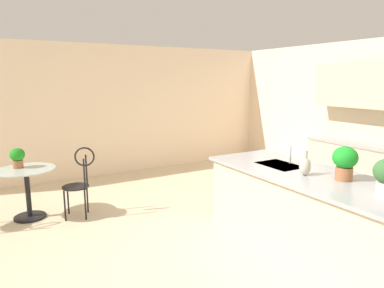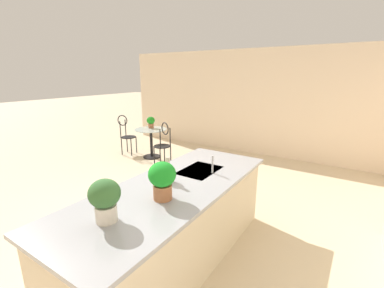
{
  "view_description": "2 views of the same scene",
  "coord_description": "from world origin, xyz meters",
  "px_view_note": "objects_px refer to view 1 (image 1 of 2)",
  "views": [
    {
      "loc": [
        2.92,
        -2.29,
        2.0
      ],
      "look_at": [
        -0.58,
        -0.26,
        1.24
      ],
      "focal_mm": 32.56,
      "sensor_mm": 36.0,
      "label": 1
    },
    {
      "loc": [
        2.35,
        2.43,
        2.08
      ],
      "look_at": [
        -1.32,
        0.04,
        0.89
      ],
      "focal_mm": 24.36,
      "sensor_mm": 36.0,
      "label": 2
    }
  ],
  "objects_px": {
    "chair_near_window": "(79,179)",
    "potted_plant_counter_near": "(345,161)",
    "bistro_table": "(28,188)",
    "potted_plant_on_table": "(17,157)",
    "vase_on_counter": "(305,166)"
  },
  "relations": [
    {
      "from": "chair_near_window",
      "to": "potted_plant_counter_near",
      "type": "distance_m",
      "value": 3.54
    },
    {
      "from": "chair_near_window",
      "to": "potted_plant_on_table",
      "type": "xyz_separation_m",
      "value": [
        -0.43,
        -0.75,
        0.33
      ]
    },
    {
      "from": "vase_on_counter",
      "to": "potted_plant_counter_near",
      "type": "bearing_deg",
      "value": 31.07
    },
    {
      "from": "chair_near_window",
      "to": "potted_plant_on_table",
      "type": "bearing_deg",
      "value": -120.12
    },
    {
      "from": "chair_near_window",
      "to": "potted_plant_counter_near",
      "type": "relative_size",
      "value": 2.81
    },
    {
      "from": "bistro_table",
      "to": "potted_plant_counter_near",
      "type": "distance_m",
      "value": 4.24
    },
    {
      "from": "bistro_table",
      "to": "vase_on_counter",
      "type": "bearing_deg",
      "value": 44.83
    },
    {
      "from": "potted_plant_on_table",
      "to": "potted_plant_counter_near",
      "type": "distance_m",
      "value": 4.33
    },
    {
      "from": "potted_plant_counter_near",
      "to": "vase_on_counter",
      "type": "bearing_deg",
      "value": -148.93
    },
    {
      "from": "potted_plant_on_table",
      "to": "potted_plant_counter_near",
      "type": "height_order",
      "value": "potted_plant_counter_near"
    },
    {
      "from": "bistro_table",
      "to": "potted_plant_on_table",
      "type": "xyz_separation_m",
      "value": [
        -0.11,
        -0.09,
        0.46
      ]
    },
    {
      "from": "bistro_table",
      "to": "potted_plant_on_table",
      "type": "bearing_deg",
      "value": -141.21
    },
    {
      "from": "chair_near_window",
      "to": "vase_on_counter",
      "type": "relative_size",
      "value": 3.62
    },
    {
      "from": "chair_near_window",
      "to": "potted_plant_counter_near",
      "type": "height_order",
      "value": "potted_plant_counter_near"
    },
    {
      "from": "chair_near_window",
      "to": "vase_on_counter",
      "type": "height_order",
      "value": "vase_on_counter"
    }
  ]
}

